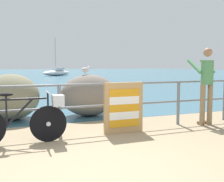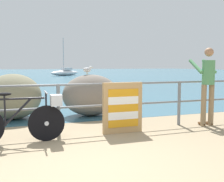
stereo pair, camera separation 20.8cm
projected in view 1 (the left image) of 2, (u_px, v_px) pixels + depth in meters
ground_plane at (16, 83)px, 22.10m from camera, size 120.00×120.00×0.10m
sea_surface at (8, 73)px, 48.05m from camera, size 120.00×90.00×0.01m
promenade_railing at (59, 104)px, 5.41m from camera, size 8.42×0.07×1.02m
bicycle at (27, 118)px, 4.86m from camera, size 1.70×0.48×0.92m
person_at_railing at (206, 82)px, 6.36m from camera, size 0.48×0.65×1.78m
folded_deckchair_stack at (124, 108)px, 5.66m from camera, size 0.84×0.10×1.04m
breakwater_boulder_main at (89, 95)px, 7.60m from camera, size 1.57×1.22×1.13m
breakwater_boulder_left at (11, 97)px, 7.04m from camera, size 1.43×1.54×1.17m
seagull at (85, 69)px, 7.58m from camera, size 0.34×0.21×0.23m
sailboat at (57, 72)px, 36.09m from camera, size 4.49×3.23×4.90m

